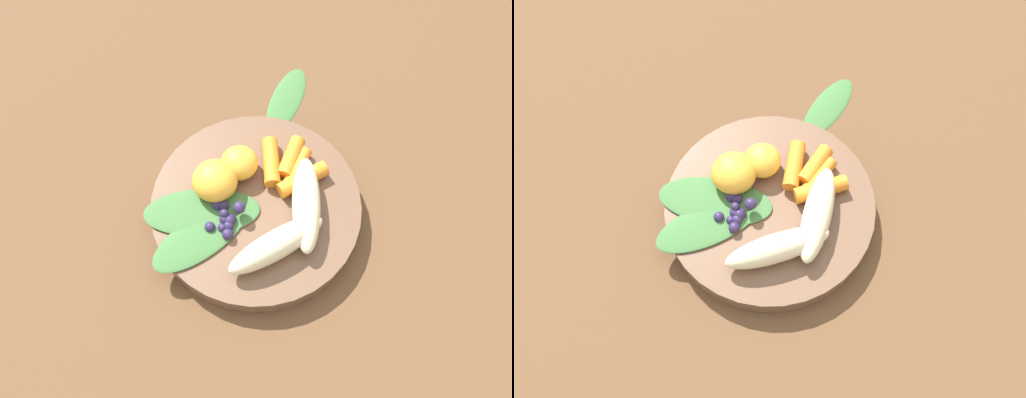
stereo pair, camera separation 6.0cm
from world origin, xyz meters
TOP-DOWN VIEW (x-y plane):
  - ground_plane at (0.00, 0.00)m, footprint 2.40×2.40m
  - bowl at (0.00, 0.00)m, footprint 0.24×0.24m
  - banana_peeled_left at (0.03, -0.05)m, footprint 0.12×0.09m
  - banana_peeled_right at (-0.03, -0.05)m, footprint 0.12×0.07m
  - orange_segment_near at (-0.01, 0.05)m, footprint 0.05×0.05m
  - orange_segment_far at (0.02, 0.04)m, footprint 0.04×0.04m
  - carrot_front at (0.05, -0.03)m, footprint 0.06×0.04m
  - carrot_mid_left at (0.06, -0.01)m, footprint 0.06×0.02m
  - carrot_mid_right at (0.07, 0.00)m, footprint 0.06×0.03m
  - carrot_rear at (0.05, 0.02)m, footprint 0.06×0.05m
  - blueberry_pile at (-0.04, 0.01)m, footprint 0.05×0.04m
  - coconut_shred_patch at (-0.04, 0.04)m, footprint 0.05×0.05m
  - kale_leaf_left at (-0.05, 0.04)m, footprint 0.13×0.14m
  - kale_leaf_right at (-0.07, 0.02)m, footprint 0.13×0.08m
  - kale_leaf_stray at (0.16, 0.07)m, footprint 0.12×0.07m

SIDE VIEW (x-z plane):
  - ground_plane at x=0.00m, z-range 0.00..0.00m
  - kale_leaf_stray at x=0.16m, z-range 0.00..0.01m
  - bowl at x=0.00m, z-range 0.00..0.03m
  - coconut_shred_patch at x=-0.04m, z-range 0.03..0.03m
  - kale_leaf_left at x=-0.05m, z-range 0.03..0.03m
  - kale_leaf_right at x=-0.07m, z-range 0.03..0.03m
  - carrot_mid_left at x=0.06m, z-range 0.03..0.04m
  - blueberry_pile at x=-0.04m, z-range 0.02..0.05m
  - carrot_mid_right at x=0.07m, z-range 0.03..0.05m
  - carrot_front at x=0.05m, z-range 0.03..0.05m
  - carrot_rear at x=0.05m, z-range 0.03..0.05m
  - banana_peeled_left at x=0.03m, z-range 0.03..0.06m
  - banana_peeled_right at x=-0.03m, z-range 0.03..0.06m
  - orange_segment_far at x=0.02m, z-range 0.03..0.06m
  - orange_segment_near at x=-0.01m, z-range 0.03..0.07m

